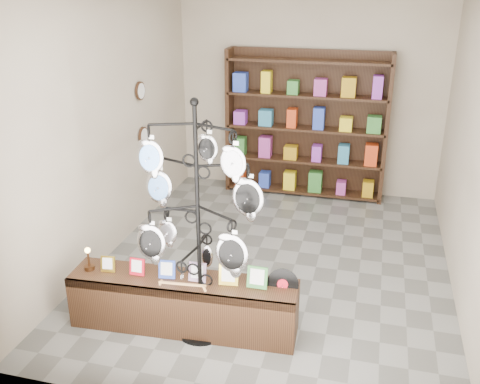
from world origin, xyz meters
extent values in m
plane|color=slate|center=(0.00, 0.00, 0.00)|extent=(5.00, 5.00, 0.00)
plane|color=#BBAF96|center=(0.00, 2.50, 1.50)|extent=(4.00, 0.00, 4.00)
plane|color=#BBAF96|center=(0.00, -2.50, 1.50)|extent=(4.00, 0.00, 4.00)
plane|color=#BBAF96|center=(-2.00, 0.00, 1.50)|extent=(0.00, 5.00, 5.00)
plane|color=#BBAF96|center=(2.00, 0.00, 1.50)|extent=(0.00, 5.00, 5.00)
cylinder|color=black|center=(-0.41, -1.51, 0.02)|extent=(0.47, 0.47, 0.03)
cylinder|color=black|center=(-0.41, -1.51, 1.11)|extent=(0.04, 0.04, 2.21)
sphere|color=black|center=(-0.41, -1.51, 2.23)|extent=(0.07, 0.07, 0.07)
ellipsoid|color=silver|center=(-0.42, -1.28, 0.69)|extent=(0.12, 0.04, 0.23)
cube|color=#AA7846|center=(-0.47, -1.82, 0.71)|extent=(0.42, 0.06, 0.04)
cube|color=black|center=(-0.60, -1.48, 0.27)|extent=(2.20, 0.57, 0.53)
cube|color=yellow|center=(-1.34, -1.52, 0.61)|extent=(0.14, 0.06, 0.16)
cube|color=red|center=(-1.04, -1.50, 0.62)|extent=(0.15, 0.06, 0.17)
cube|color=#263FA5|center=(-0.75, -1.49, 0.62)|extent=(0.16, 0.06, 0.18)
cube|color=#E54C33|center=(-0.45, -1.47, 0.63)|extent=(0.17, 0.07, 0.19)
cube|color=yellow|center=(-0.15, -1.45, 0.63)|extent=(0.18, 0.07, 0.20)
cube|color=#337233|center=(0.11, -1.44, 0.64)|extent=(0.19, 0.07, 0.21)
cylinder|color=black|center=(0.34, -1.37, 0.56)|extent=(0.30, 0.08, 0.29)
cylinder|color=red|center=(0.34, -1.38, 0.56)|extent=(0.10, 0.03, 0.10)
cylinder|color=#3F2412|center=(-1.53, -1.53, 0.55)|extent=(0.10, 0.10, 0.04)
cylinder|color=#3F2412|center=(-1.53, -1.53, 0.64)|extent=(0.02, 0.02, 0.14)
sphere|color=#FFBF59|center=(-1.53, -1.53, 0.74)|extent=(0.06, 0.06, 0.06)
cube|color=black|center=(0.00, 2.44, 1.10)|extent=(2.40, 0.04, 2.20)
cube|color=black|center=(-1.18, 2.28, 1.10)|extent=(0.06, 0.36, 2.20)
cube|color=black|center=(1.18, 2.28, 1.10)|extent=(0.06, 0.36, 2.20)
cube|color=black|center=(0.00, 2.28, 0.05)|extent=(2.36, 0.36, 0.04)
cube|color=black|center=(0.00, 2.28, 0.55)|extent=(2.36, 0.36, 0.03)
cube|color=black|center=(0.00, 2.28, 1.05)|extent=(2.36, 0.36, 0.04)
cube|color=black|center=(0.00, 2.28, 1.55)|extent=(2.36, 0.36, 0.04)
cube|color=black|center=(0.00, 2.28, 2.05)|extent=(2.36, 0.36, 0.04)
cylinder|color=black|center=(-1.97, 0.80, 1.80)|extent=(0.03, 0.24, 0.24)
cylinder|color=black|center=(-1.97, 0.80, 1.20)|extent=(0.03, 0.24, 0.24)
camera|label=1|loc=(1.02, -5.54, 3.17)|focal=40.00mm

